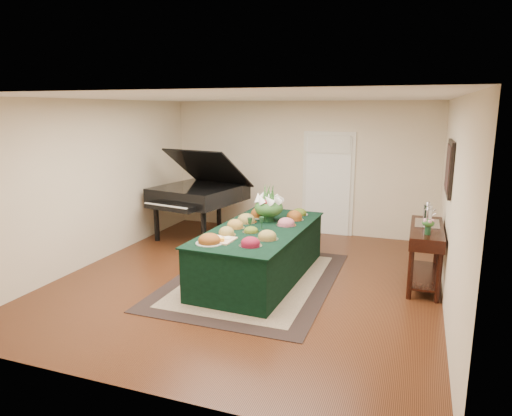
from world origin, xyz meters
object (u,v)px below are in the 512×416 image
(buffet_table, at_px, (260,253))
(grand_piano, at_px, (199,193))
(mahogany_sideboard, at_px, (426,240))
(floral_centerpiece, at_px, (269,204))

(buffet_table, xyz_separation_m, grand_piano, (-1.88, 1.70, 0.51))
(buffet_table, distance_m, grand_piano, 2.59)
(grand_piano, relative_size, mahogany_sideboard, 1.39)
(floral_centerpiece, bearing_deg, buffet_table, -88.60)
(grand_piano, distance_m, mahogany_sideboard, 4.41)
(floral_centerpiece, distance_m, mahogany_sideboard, 2.41)
(buffet_table, relative_size, mahogany_sideboard, 1.94)
(buffet_table, distance_m, mahogany_sideboard, 2.44)
(floral_centerpiece, bearing_deg, grand_piano, 146.30)
(buffet_table, height_order, mahogany_sideboard, mahogany_sideboard)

